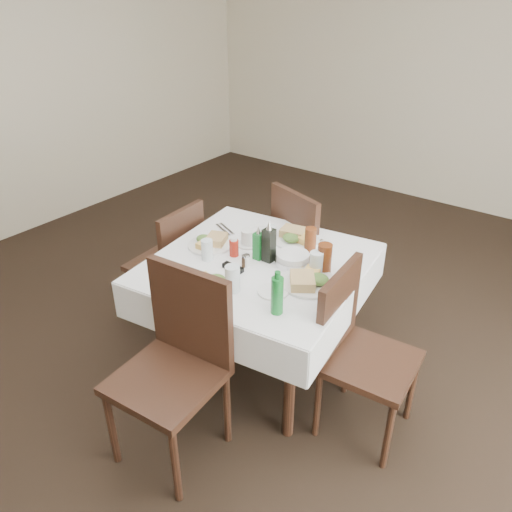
# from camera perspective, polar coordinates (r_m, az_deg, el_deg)

# --- Properties ---
(ground_plane) EXTENTS (7.00, 7.00, 0.00)m
(ground_plane) POSITION_cam_1_polar(r_m,az_deg,el_deg) (3.24, -1.44, -13.50)
(ground_plane) COLOR black
(room_shell) EXTENTS (6.04, 7.04, 2.80)m
(room_shell) POSITION_cam_1_polar(r_m,az_deg,el_deg) (2.43, -1.96, 17.64)
(room_shell) COLOR beige
(room_shell) RESTS_ON ground
(dining_table) EXTENTS (1.32, 1.32, 0.76)m
(dining_table) POSITION_cam_1_polar(r_m,az_deg,el_deg) (2.93, 0.26, -2.16)
(dining_table) COLOR black
(dining_table) RESTS_ON ground
(chair_north) EXTENTS (0.59, 0.59, 0.98)m
(chair_north) POSITION_cam_1_polar(r_m,az_deg,el_deg) (3.51, 5.70, 1.26)
(chair_north) COLOR black
(chair_north) RESTS_ON ground
(chair_south) EXTENTS (0.52, 0.52, 1.01)m
(chair_south) POSITION_cam_1_polar(r_m,az_deg,el_deg) (2.53, -8.90, -11.12)
(chair_south) COLOR black
(chair_south) RESTS_ON ground
(chair_east) EXTENTS (0.48, 0.48, 0.95)m
(chair_east) POSITION_cam_1_polar(r_m,az_deg,el_deg) (2.67, 11.28, -9.83)
(chair_east) COLOR black
(chair_east) RESTS_ON ground
(chair_west) EXTENTS (0.45, 0.45, 0.89)m
(chair_west) POSITION_cam_1_polar(r_m,az_deg,el_deg) (3.48, -9.51, -0.20)
(chair_west) COLOR black
(chair_west) RESTS_ON ground
(meal_north) EXTENTS (0.29, 0.29, 0.06)m
(meal_north) POSITION_cam_1_polar(r_m,az_deg,el_deg) (3.11, 4.49, 2.16)
(meal_north) COLOR white
(meal_north) RESTS_ON dining_table
(meal_south) EXTENTS (0.27, 0.27, 0.06)m
(meal_south) POSITION_cam_1_polar(r_m,az_deg,el_deg) (2.64, -5.20, -3.31)
(meal_south) COLOR white
(meal_south) RESTS_ON dining_table
(meal_east) EXTENTS (0.31, 0.31, 0.07)m
(meal_east) POSITION_cam_1_polar(r_m,az_deg,el_deg) (2.67, 6.06, -2.80)
(meal_east) COLOR white
(meal_east) RESTS_ON dining_table
(meal_west) EXTENTS (0.27, 0.27, 0.06)m
(meal_west) POSITION_cam_1_polar(r_m,az_deg,el_deg) (3.06, -5.25, 1.58)
(meal_west) COLOR white
(meal_west) RESTS_ON dining_table
(side_plate_a) EXTENTS (0.17, 0.17, 0.01)m
(side_plate_a) POSITION_cam_1_polar(r_m,az_deg,el_deg) (3.20, 0.64, 2.75)
(side_plate_a) COLOR white
(side_plate_a) RESTS_ON dining_table
(side_plate_b) EXTENTS (0.16, 0.16, 0.01)m
(side_plate_b) POSITION_cam_1_polar(r_m,az_deg,el_deg) (2.61, 1.97, -4.10)
(side_plate_b) COLOR white
(side_plate_b) RESTS_ON dining_table
(water_n) EXTENTS (0.06, 0.06, 0.11)m
(water_n) POSITION_cam_1_polar(r_m,az_deg,el_deg) (3.06, 1.76, 2.47)
(water_n) COLOR silver
(water_n) RESTS_ON dining_table
(water_s) EXTENTS (0.08, 0.08, 0.15)m
(water_s) POSITION_cam_1_polar(r_m,az_deg,el_deg) (2.59, -2.69, -2.61)
(water_s) COLOR silver
(water_s) RESTS_ON dining_table
(water_e) EXTENTS (0.07, 0.07, 0.14)m
(water_e) POSITION_cam_1_polar(r_m,az_deg,el_deg) (2.75, 6.89, -0.87)
(water_e) COLOR silver
(water_e) RESTS_ON dining_table
(water_w) EXTENTS (0.07, 0.07, 0.13)m
(water_w) POSITION_cam_1_polar(r_m,az_deg,el_deg) (2.89, -5.61, 0.70)
(water_w) COLOR silver
(water_w) RESTS_ON dining_table
(iced_tea_a) EXTENTS (0.07, 0.07, 0.15)m
(iced_tea_a) POSITION_cam_1_polar(r_m,az_deg,el_deg) (2.99, 6.24, 1.90)
(iced_tea_a) COLOR #682E13
(iced_tea_a) RESTS_ON dining_table
(iced_tea_b) EXTENTS (0.08, 0.08, 0.17)m
(iced_tea_b) POSITION_cam_1_polar(r_m,az_deg,el_deg) (2.77, 7.83, -0.26)
(iced_tea_b) COLOR #682E13
(iced_tea_b) RESTS_ON dining_table
(bread_basket) EXTENTS (0.21, 0.21, 0.07)m
(bread_basket) POSITION_cam_1_polar(r_m,az_deg,el_deg) (2.85, 4.24, -0.36)
(bread_basket) COLOR silver
(bread_basket) RESTS_ON dining_table
(oil_cruet_dark) EXTENTS (0.06, 0.06, 0.26)m
(oil_cruet_dark) POSITION_cam_1_polar(r_m,az_deg,el_deg) (2.84, 1.48, 1.41)
(oil_cruet_dark) COLOR black
(oil_cruet_dark) RESTS_ON dining_table
(oil_cruet_green) EXTENTS (0.05, 0.05, 0.21)m
(oil_cruet_green) POSITION_cam_1_polar(r_m,az_deg,el_deg) (2.87, 0.27, 1.28)
(oil_cruet_green) COLOR #166C27
(oil_cruet_green) RESTS_ON dining_table
(ketchup_bottle) EXTENTS (0.05, 0.05, 0.12)m
(ketchup_bottle) POSITION_cam_1_polar(r_m,az_deg,el_deg) (2.92, -2.53, 1.02)
(ketchup_bottle) COLOR #AA2012
(ketchup_bottle) RESTS_ON dining_table
(salt_shaker) EXTENTS (0.03, 0.03, 0.08)m
(salt_shaker) POSITION_cam_1_polar(r_m,az_deg,el_deg) (2.82, -1.06, -0.53)
(salt_shaker) COLOR white
(salt_shaker) RESTS_ON dining_table
(pepper_shaker) EXTENTS (0.03, 0.03, 0.07)m
(pepper_shaker) POSITION_cam_1_polar(r_m,az_deg,el_deg) (2.82, -1.34, -0.57)
(pepper_shaker) COLOR #3A2718
(pepper_shaker) RESTS_ON dining_table
(coffee_mug) EXTENTS (0.14, 0.14, 0.10)m
(coffee_mug) POSITION_cam_1_polar(r_m,az_deg,el_deg) (3.04, -0.85, 2.03)
(coffee_mug) COLOR white
(coffee_mug) RESTS_ON dining_table
(sunglasses) EXTENTS (0.13, 0.05, 0.03)m
(sunglasses) POSITION_cam_1_polar(r_m,az_deg,el_deg) (2.80, -2.65, -1.35)
(sunglasses) COLOR black
(sunglasses) RESTS_ON dining_table
(green_bottle) EXTENTS (0.06, 0.06, 0.23)m
(green_bottle) POSITION_cam_1_polar(r_m,az_deg,el_deg) (2.41, 2.43, -4.46)
(green_bottle) COLOR #166C27
(green_bottle) RESTS_ON dining_table
(sugar_caddy) EXTENTS (0.11, 0.08, 0.05)m
(sugar_caddy) POSITION_cam_1_polar(r_m,az_deg,el_deg) (2.67, 5.64, -2.86)
(sugar_caddy) COLOR white
(sugar_caddy) RESTS_ON dining_table
(cutlery_n) EXTENTS (0.12, 0.21, 0.01)m
(cutlery_n) POSITION_cam_1_polar(r_m,az_deg,el_deg) (3.07, 6.36, 1.25)
(cutlery_n) COLOR silver
(cutlery_n) RESTS_ON dining_table
(cutlery_s) EXTENTS (0.09, 0.16, 0.01)m
(cutlery_s) POSITION_cam_1_polar(r_m,az_deg,el_deg) (2.71, -8.39, -3.10)
(cutlery_s) COLOR silver
(cutlery_s) RESTS_ON dining_table
(cutlery_e) EXTENTS (0.19, 0.12, 0.01)m
(cutlery_e) POSITION_cam_1_polar(r_m,az_deg,el_deg) (2.61, 4.63, -4.18)
(cutlery_e) COLOR silver
(cutlery_e) RESTS_ON dining_table
(cutlery_w) EXTENTS (0.20, 0.12, 0.01)m
(cutlery_w) POSITION_cam_1_polar(r_m,az_deg,el_deg) (3.25, -3.58, 3.04)
(cutlery_w) COLOR silver
(cutlery_w) RESTS_ON dining_table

